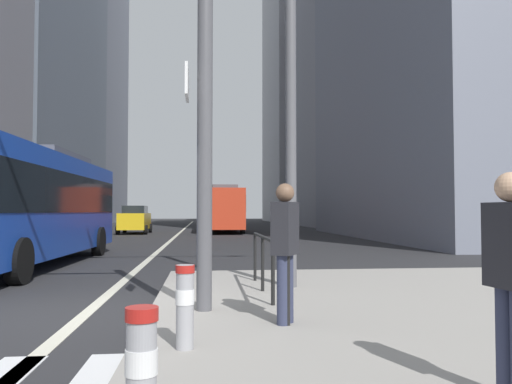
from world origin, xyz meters
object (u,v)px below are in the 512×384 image
object	(u,v)px
street_lamp_post	(291,14)
bollard_left	(185,302)
city_bus_blue_oncoming	(26,201)
car_receding_near	(223,217)
city_bus_red_receding	(223,208)
car_receding_far	(215,216)
car_oncoming_mid	(135,219)
pedestrian_waiting	(512,273)
pedestrian_walking	(285,245)
traffic_signal_gantry	(49,27)
bollard_front	(141,370)

from	to	relation	value
street_lamp_post	bollard_left	xyz separation A→B (m)	(-1.80, -4.07, -4.66)
city_bus_blue_oncoming	car_receding_near	bearing A→B (deg)	80.12
city_bus_red_receding	car_receding_far	distance (m)	25.03
car_receding_far	car_receding_near	bearing A→B (deg)	-85.10
city_bus_red_receding	car_oncoming_mid	xyz separation A→B (m)	(-6.21, -2.09, -0.84)
car_receding_far	pedestrian_waiting	distance (m)	59.57
pedestrian_walking	street_lamp_post	bearing A→B (deg)	78.77
street_lamp_post	pedestrian_waiting	distance (m)	7.14
car_receding_far	pedestrian_walking	world-z (taller)	car_receding_far
city_bus_blue_oncoming	traffic_signal_gantry	distance (m)	8.38
traffic_signal_gantry	car_receding_far	bearing A→B (deg)	86.48
city_bus_red_receding	traffic_signal_gantry	xyz separation A→B (m)	(-3.56, -30.88, 2.29)
bollard_left	traffic_signal_gantry	bearing A→B (deg)	134.88
car_oncoming_mid	car_receding_near	world-z (taller)	same
city_bus_red_receding	car_receding_near	bearing A→B (deg)	87.97
car_receding_near	bollard_front	xyz separation A→B (m)	(-2.34, -51.75, -0.37)
bollard_left	pedestrian_waiting	size ratio (longest dim) A/B	0.50
car_receding_far	traffic_signal_gantry	size ratio (longest dim) A/B	0.68
car_receding_near	street_lamp_post	xyz separation A→B (m)	(-0.37, -45.49, 4.29)
pedestrian_waiting	pedestrian_walking	distance (m)	3.01
street_lamp_post	bollard_front	xyz separation A→B (m)	(-1.97, -6.26, -4.67)
city_bus_blue_oncoming	city_bus_red_receding	world-z (taller)	same
car_receding_near	street_lamp_post	bearing A→B (deg)	-90.46
city_bus_blue_oncoming	car_receding_near	world-z (taller)	city_bus_blue_oncoming
city_bus_red_receding	pedestrian_walking	world-z (taller)	city_bus_red_receding
bollard_front	pedestrian_walking	distance (m)	3.55
bollard_left	pedestrian_walking	xyz separation A→B (m)	(1.20, 1.05, 0.50)
pedestrian_walking	bollard_front	bearing A→B (deg)	-113.01
street_lamp_post	pedestrian_walking	world-z (taller)	street_lamp_post
city_bus_red_receding	street_lamp_post	xyz separation A→B (m)	(0.23, -28.81, 3.45)
city_bus_blue_oncoming	pedestrian_waiting	xyz separation A→B (m)	(7.28, -11.22, -0.74)
city_bus_blue_oncoming	traffic_signal_gantry	size ratio (longest dim) A/B	1.72
car_receding_far	pedestrian_walking	bearing A→B (deg)	-90.25
traffic_signal_gantry	street_lamp_post	distance (m)	4.47
car_receding_far	pedestrian_walking	size ratio (longest dim) A/B	2.50
car_receding_far	pedestrian_waiting	size ratio (longest dim) A/B	2.58
car_receding_near	pedestrian_waiting	size ratio (longest dim) A/B	2.45
city_bus_blue_oncoming	car_oncoming_mid	world-z (taller)	city_bus_blue_oncoming
street_lamp_post	city_bus_blue_oncoming	bearing A→B (deg)	140.34
car_receding_far	pedestrian_waiting	bearing A→B (deg)	-89.01
car_oncoming_mid	bollard_front	distance (m)	33.27
city_bus_red_receding	pedestrian_walking	size ratio (longest dim) A/B	6.06
car_oncoming_mid	street_lamp_post	size ratio (longest dim) A/B	0.57
car_oncoming_mid	street_lamp_post	bearing A→B (deg)	-76.45
car_receding_near	bollard_left	world-z (taller)	car_receding_near
car_receding_near	traffic_signal_gantry	bearing A→B (deg)	-94.99
car_oncoming_mid	bollard_left	size ratio (longest dim) A/B	5.40
city_bus_red_receding	bollard_front	xyz separation A→B (m)	(-1.75, -35.06, -1.22)
car_oncoming_mid	city_bus_red_receding	bearing A→B (deg)	18.62
traffic_signal_gantry	bollard_front	xyz separation A→B (m)	(1.81, -4.18, -3.51)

